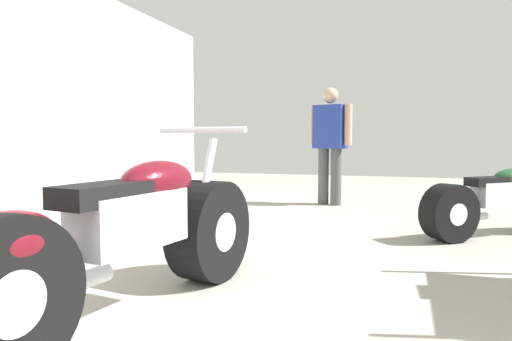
{
  "coord_description": "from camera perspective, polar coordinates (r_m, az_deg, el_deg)",
  "views": [
    {
      "loc": [
        0.63,
        -0.56,
        0.97
      ],
      "look_at": [
        -0.56,
        3.21,
        0.69
      ],
      "focal_mm": 33.33,
      "sensor_mm": 36.0,
      "label": 1
    }
  ],
  "objects": [
    {
      "name": "mechanic_in_blue",
      "position": [
        6.93,
        8.88,
        3.78
      ],
      "size": [
        0.67,
        0.38,
        1.68
      ],
      "color": "#4C4C4C",
      "rests_on": "ground_plane"
    },
    {
      "name": "garage_partition_left",
      "position": [
        5.41,
        -25.13,
        7.82
      ],
      "size": [
        0.08,
        7.54,
        2.73
      ],
      "primitive_type": "cube",
      "color": "#B7B5AD",
      "rests_on": "ground_plane"
    },
    {
      "name": "motorcycle_black_naked",
      "position": [
        5.19,
        26.77,
        -3.48
      ],
      "size": [
        1.5,
        1.29,
        0.82
      ],
      "color": "black",
      "rests_on": "ground_plane"
    },
    {
      "name": "ground_plane",
      "position": [
        4.15,
        8.43,
        -9.57
      ],
      "size": [
        16.44,
        16.44,
        0.0
      ],
      "primitive_type": "plane",
      "color": "#9E998E"
    },
    {
      "name": "motorcycle_maroon_cruiser",
      "position": [
        2.61,
        -15.46,
        -8.18
      ],
      "size": [
        0.75,
        2.23,
        1.04
      ],
      "color": "black",
      "rests_on": "ground_plane"
    }
  ]
}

